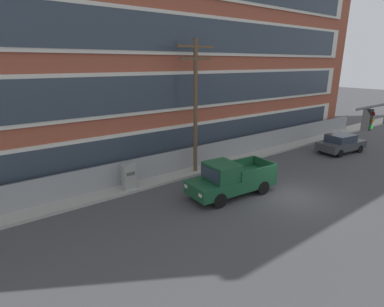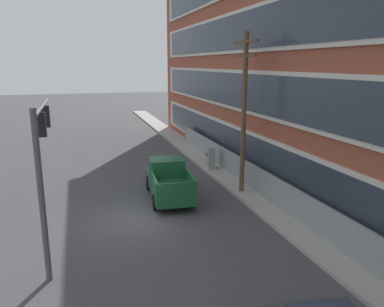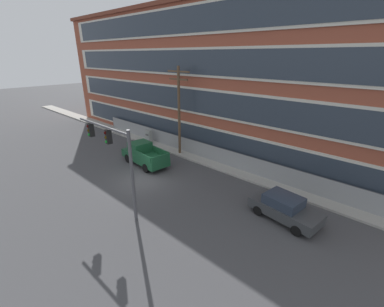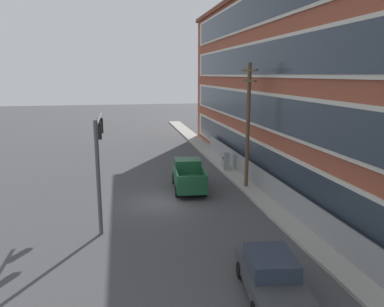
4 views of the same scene
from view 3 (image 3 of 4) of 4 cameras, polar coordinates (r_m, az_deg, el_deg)
ground_plane at (r=21.45m, az=-10.96°, el=-5.93°), size 160.00×160.00×0.00m
sidewalk_building_side at (r=25.45m, az=1.00°, el=-0.89°), size 80.00×1.82×0.16m
brick_mill_building at (r=30.45m, az=4.20°, el=16.60°), size 43.42×10.88×14.47m
chain_link_fence at (r=24.23m, az=5.19°, el=-0.21°), size 35.72×0.06×1.65m
traffic_signal_mast at (r=16.32m, az=-16.89°, el=0.56°), size 5.83×0.43×5.79m
pickup_truck_dark_green at (r=24.22m, az=-10.62°, el=-0.23°), size 5.36×2.38×2.02m
sedan_dark_grey at (r=17.13m, az=19.84°, el=-11.27°), size 4.44×2.38×1.56m
utility_pole_near_corner at (r=25.19m, az=-2.91°, el=10.19°), size 2.77×0.26×8.68m
electrical_cabinet at (r=29.75m, az=-9.57°, el=3.61°), size 0.74×0.49×1.63m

